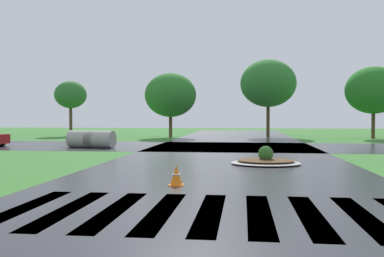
{
  "coord_description": "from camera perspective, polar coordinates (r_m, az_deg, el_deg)",
  "views": [
    {
      "loc": [
        0.6,
        -4.36,
        1.78
      ],
      "look_at": [
        -1.32,
        11.92,
        1.31
      ],
      "focal_mm": 40.6,
      "sensor_mm": 36.0,
      "label": 1
    }
  ],
  "objects": [
    {
      "name": "asphalt_roadway",
      "position": [
        14.48,
        4.32,
        -5.41
      ],
      "size": [
        9.33,
        80.0,
        0.01
      ],
      "primitive_type": "cube",
      "color": "#2B2B30",
      "rests_on": "ground"
    },
    {
      "name": "background_treeline",
      "position": [
        36.92,
        4.2,
        4.98
      ],
      "size": [
        47.05,
        6.69,
        6.63
      ],
      "color": "#4C3823",
      "rests_on": "ground"
    },
    {
      "name": "drainage_pipe_stack",
      "position": [
        25.09,
        -13.09,
        -1.37
      ],
      "size": [
        2.82,
        1.44,
        0.97
      ],
      "color": "#9E9B93",
      "rests_on": "ground"
    },
    {
      "name": "median_island",
      "position": [
        16.23,
        9.66,
        -4.2
      ],
      "size": [
        2.56,
        2.22,
        0.68
      ],
      "color": "#9E9B93",
      "rests_on": "ground"
    },
    {
      "name": "traffic_cone",
      "position": [
        11.17,
        -2.08,
        -6.24
      ],
      "size": [
        0.36,
        0.36,
        0.53
      ],
      "color": "orange",
      "rests_on": "ground"
    },
    {
      "name": "asphalt_cross_road",
      "position": [
        25.37,
        5.36,
        -2.39
      ],
      "size": [
        90.0,
        8.4,
        0.01
      ],
      "primitive_type": "cube",
      "color": "#2B2B30",
      "rests_on": "ground"
    },
    {
      "name": "crosswalk_stripes",
      "position": [
        8.14,
        2.37,
        -10.96
      ],
      "size": [
        7.65,
        3.59,
        0.01
      ],
      "color": "white",
      "rests_on": "ground"
    }
  ]
}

